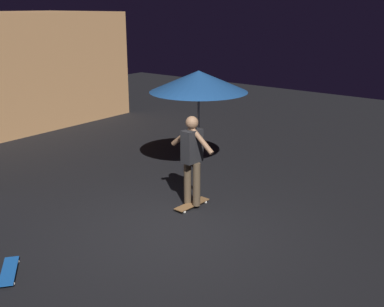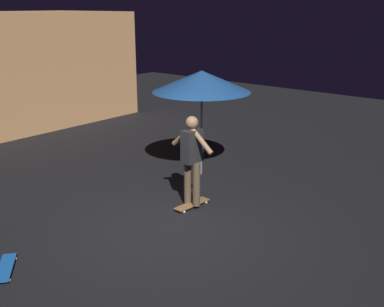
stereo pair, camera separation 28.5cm
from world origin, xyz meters
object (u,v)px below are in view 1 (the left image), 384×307
patio_umbrella (199,81)px  skateboard_spare (9,271)px  skater (192,154)px  skateboard_ridden (192,204)px

patio_umbrella → skateboard_spare: bearing=-174.9°
patio_umbrella → skater: size_ratio=1.38×
skateboard_ridden → skater: bearing=0.0°
skateboard_ridden → skateboard_spare: size_ratio=1.08×
patio_umbrella → skateboard_spare: 5.38m
skateboard_spare → skateboard_ridden: bearing=-9.6°
skateboard_ridden → skater: size_ratio=0.47×
patio_umbrella → skater: (-1.54, -1.02, -1.04)m
skateboard_ridden → skater: skater is taller
patio_umbrella → skateboard_ridden: size_ratio=2.91×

